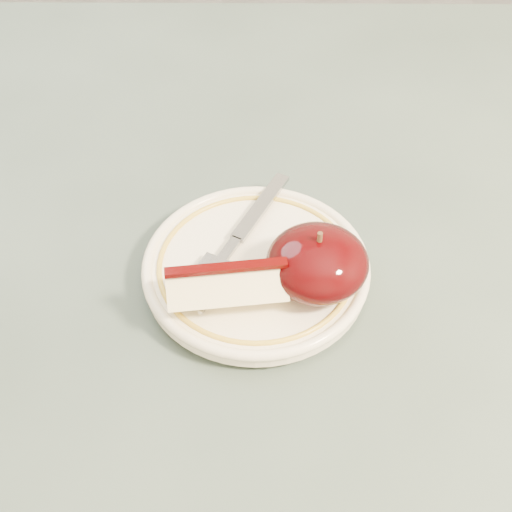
{
  "coord_description": "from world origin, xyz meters",
  "views": [
    {
      "loc": [
        -0.01,
        -0.38,
        1.19
      ],
      "look_at": [
        -0.01,
        0.0,
        0.78
      ],
      "focal_mm": 50.0,
      "sensor_mm": 36.0,
      "label": 1
    }
  ],
  "objects_px": {
    "apple_half": "(317,263)",
    "fork": "(236,240)",
    "table": "(270,342)",
    "plate": "(256,268)"
  },
  "relations": [
    {
      "from": "apple_half",
      "to": "fork",
      "type": "height_order",
      "value": "apple_half"
    },
    {
      "from": "table",
      "to": "fork",
      "type": "relative_size",
      "value": 5.74
    },
    {
      "from": "plate",
      "to": "apple_half",
      "type": "relative_size",
      "value": 2.33
    },
    {
      "from": "apple_half",
      "to": "fork",
      "type": "distance_m",
      "value": 0.08
    },
    {
      "from": "table",
      "to": "plate",
      "type": "height_order",
      "value": "plate"
    },
    {
      "from": "fork",
      "to": "table",
      "type": "bearing_deg",
      "value": -100.88
    },
    {
      "from": "fork",
      "to": "plate",
      "type": "bearing_deg",
      "value": -115.94
    },
    {
      "from": "table",
      "to": "apple_half",
      "type": "bearing_deg",
      "value": -29.16
    },
    {
      "from": "apple_half",
      "to": "fork",
      "type": "xyz_separation_m",
      "value": [
        -0.06,
        0.04,
        -0.02
      ]
    },
    {
      "from": "table",
      "to": "apple_half",
      "type": "height_order",
      "value": "apple_half"
    }
  ]
}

